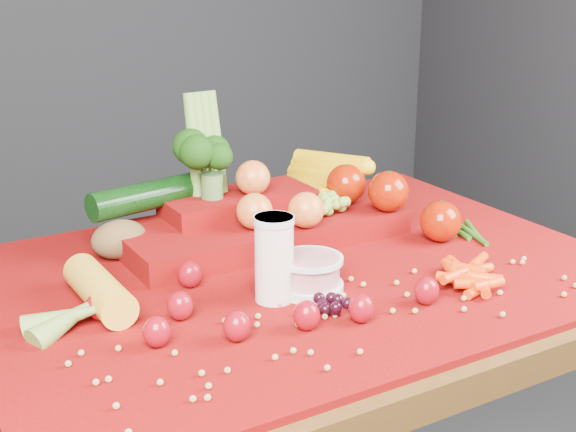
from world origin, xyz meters
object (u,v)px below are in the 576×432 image
milk_glass (274,256)px  yogurt_bowl (310,273)px  table (294,327)px  produce_mound (270,207)px

milk_glass → yogurt_bowl: milk_glass is taller
milk_glass → yogurt_bowl: size_ratio=1.27×
table → produce_mound: (0.04, 0.16, 0.16)m
milk_glass → produce_mound: size_ratio=0.22×
table → milk_glass: bearing=-135.0°
milk_glass → yogurt_bowl: bearing=-1.7°
table → produce_mound: produce_mound is taller
milk_glass → produce_mound: (0.13, 0.25, -0.01)m
produce_mound → yogurt_bowl: bearing=-105.4°
produce_mound → milk_glass: bearing=-118.1°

